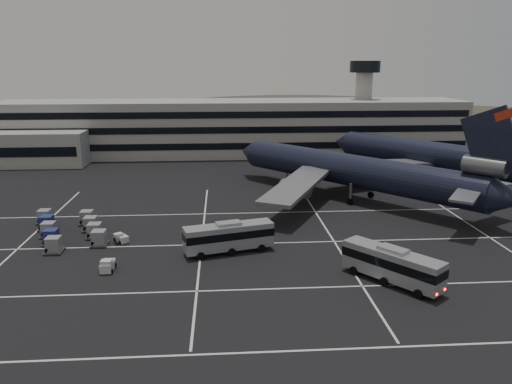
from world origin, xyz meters
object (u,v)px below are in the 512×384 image
(bus_near, at_px, (392,264))
(uld_cluster, at_px, (69,229))
(trijet_main, at_px, (355,171))
(tug_a, at_px, (107,266))
(bus_far, at_px, (229,236))

(bus_near, xyz_separation_m, uld_cluster, (-40.17, 18.33, -1.24))
(trijet_main, relative_size, uld_cluster, 3.02)
(trijet_main, distance_m, tug_a, 47.04)
(bus_far, distance_m, tug_a, 15.20)
(bus_far, bearing_deg, trijet_main, -59.03)
(tug_a, bearing_deg, bus_far, 21.55)
(trijet_main, height_order, bus_near, trijet_main)
(bus_near, distance_m, tug_a, 32.49)
(bus_near, bearing_deg, tug_a, 131.61)
(bus_near, height_order, bus_far, bus_near)
(bus_far, xyz_separation_m, tug_a, (-14.25, -5.07, -1.53))
(bus_far, relative_size, tug_a, 4.68)
(bus_far, height_order, uld_cluster, bus_far)
(tug_a, relative_size, uld_cluster, 0.16)
(bus_far, xyz_separation_m, uld_cluster, (-22.41, 7.94, -1.20))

